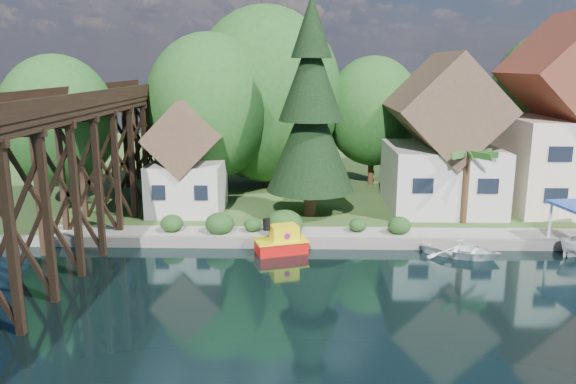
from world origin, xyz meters
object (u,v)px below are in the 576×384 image
(house_center, at_px, (569,126))
(shed, at_px, (187,165))
(conifer, at_px, (311,113))
(tugboat, at_px, (282,242))
(palm_tree, at_px, (468,156))
(trestle_bridge, at_px, (56,167))
(boat_white_a, at_px, (461,248))
(house_left, at_px, (442,144))

(house_center, xyz_separation_m, shed, (-27.00, -2.00, -2.59))
(shed, relative_size, conifer, 0.54)
(house_center, xyz_separation_m, tugboat, (-20.12, -9.32, -5.77))
(tugboat, bearing_deg, conifer, 75.00)
(conifer, relative_size, palm_tree, 2.86)
(trestle_bridge, bearing_deg, tugboat, 9.59)
(shed, height_order, palm_tree, shed)
(conifer, height_order, tugboat, conifer)
(conifer, xyz_separation_m, tugboat, (-1.72, -6.42, -6.89))
(shed, relative_size, boat_white_a, 1.77)
(house_left, height_order, shed, house_left)
(house_left, xyz_separation_m, shed, (-18.00, -1.50, -1.31))
(conifer, bearing_deg, boat_white_a, -38.25)
(conifer, relative_size, boat_white_a, 3.30)
(house_left, xyz_separation_m, tugboat, (-11.12, -8.82, -4.50))
(boat_white_a, bearing_deg, palm_tree, 10.24)
(shed, xyz_separation_m, boat_white_a, (17.12, -7.61, -3.37))
(trestle_bridge, xyz_separation_m, shed, (5.00, 9.33, -1.52))
(shed, bearing_deg, tugboat, -46.76)
(palm_tree, distance_m, boat_white_a, 6.97)
(trestle_bridge, relative_size, house_left, 4.01)
(trestle_bridge, bearing_deg, house_center, 19.49)
(shed, bearing_deg, boat_white_a, -23.96)
(tugboat, bearing_deg, boat_white_a, -1.61)
(palm_tree, height_order, tugboat, palm_tree)
(house_center, xyz_separation_m, boat_white_a, (-9.88, -9.61, -5.96))
(conifer, bearing_deg, tugboat, -105.00)
(house_left, bearing_deg, house_center, 3.18)
(trestle_bridge, height_order, house_left, house_left)
(tugboat, bearing_deg, trestle_bridge, -170.41)
(trestle_bridge, xyz_separation_m, conifer, (13.61, 8.43, 2.18))
(shed, height_order, tugboat, shed)
(house_center, relative_size, tugboat, 4.18)
(conifer, xyz_separation_m, palm_tree, (10.04, -1.62, -2.57))
(house_center, distance_m, conifer, 18.66)
(tugboat, relative_size, boat_white_a, 0.75)
(house_center, relative_size, palm_tree, 2.72)
(house_left, relative_size, shed, 1.40)
(house_left, distance_m, boat_white_a, 10.28)
(house_center, bearing_deg, tugboat, -155.14)
(house_center, height_order, boat_white_a, house_center)
(trestle_bridge, xyz_separation_m, house_center, (32.00, 11.33, 1.07))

